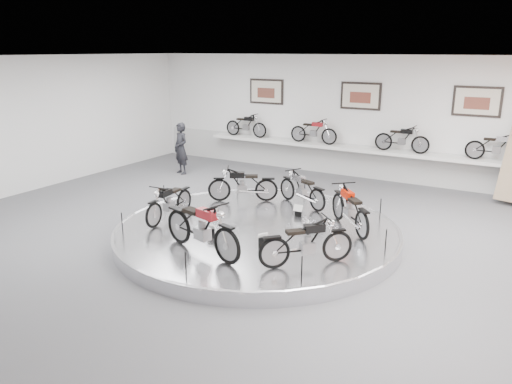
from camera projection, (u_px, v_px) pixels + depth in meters
The scene contains 22 objects.
floor at pixel (250, 243), 11.11m from camera, with size 16.00×16.00×0.00m, color #4D4D4F.
ceiling at pixel (250, 57), 10.01m from camera, with size 16.00×16.00×0.00m, color white.
wall_back at pixel (360, 117), 16.36m from camera, with size 16.00×16.00×0.00m, color white.
wall_left at pixel (14, 127), 14.44m from camera, with size 14.00×14.00×0.00m, color white.
dado_band at pixel (357, 161), 16.75m from camera, with size 15.68×0.04×1.10m, color #BCBCBA.
display_platform at pixel (257, 233), 11.32m from camera, with size 6.40×6.40×0.30m, color silver.
platform_rim at pixel (257, 228), 11.29m from camera, with size 6.40×6.40×0.10m, color #B2B2BA.
shelf at pixel (355, 149), 16.39m from camera, with size 11.00×0.55×0.10m, color silver.
poster_left at pixel (266, 92), 17.84m from camera, with size 1.35×0.06×0.88m, color beige.
poster_center at pixel (361, 96), 16.14m from camera, with size 1.35×0.06×0.88m, color beige.
poster_right at pixel (477, 102), 14.44m from camera, with size 1.35×0.06×0.88m, color beige.
shelf_bike_a at pixel (246, 127), 18.32m from camera, with size 1.22×0.42×0.73m, color black, non-canonical shape.
shelf_bike_b at pixel (313, 133), 17.01m from camera, with size 1.22×0.42×0.73m, color maroon, non-canonical shape.
shelf_bike_c at pixel (402, 141), 15.55m from camera, with size 1.22×0.42×0.73m, color black, non-canonical shape.
shelf_bike_d at pixel (497, 149), 14.24m from camera, with size 1.22×0.42×0.73m, color silver, non-canonical shape.
bike_a at pixel (350, 208), 10.99m from camera, with size 1.65×0.58×0.97m, color #C01803, non-canonical shape.
bike_b at pixel (302, 189), 12.67m from camera, with size 1.51×0.53×0.89m, color silver, non-canonical shape.
bike_c at pixel (243, 184), 13.03m from camera, with size 1.56×0.55×0.91m, color black, non-canonical shape.
bike_d at pixel (169, 202), 11.60m from camera, with size 1.51×0.53×0.89m, color black, non-canonical shape.
bike_e at pixel (202, 227), 9.66m from camera, with size 1.85×0.65×1.09m, color maroon, non-canonical shape.
bike_f at pixel (307, 242), 9.15m from camera, with size 1.56×0.55×0.92m, color black, non-canonical shape.
visitor at pixel (181, 148), 17.08m from camera, with size 0.65×0.42×1.77m, color black.
Camera 1 is at (5.35, -8.88, 4.16)m, focal length 35.00 mm.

